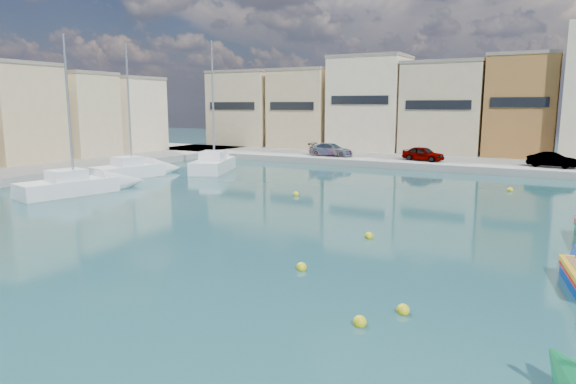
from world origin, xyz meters
The scene contains 8 objects.
ground centered at (0.00, 0.00, 0.00)m, with size 160.00×160.00×0.00m, color #123138.
north_quay centered at (0.00, 32.00, 0.30)m, with size 80.00×8.00×0.60m, color gray.
west_quay centered at (-32.00, 8.00, 0.30)m, with size 8.00×56.00×0.60m, color gray.
parked_cars centered at (-6.86, 30.50, 1.22)m, with size 23.41×2.39×1.27m.
yacht_north centered at (-21.09, 20.87, 0.46)m, with size 5.40×8.98×11.59m.
yacht_midnorth centered at (-23.72, 14.70, 0.43)m, with size 3.81×7.95×10.84m.
yacht_mid centered at (-21.27, 7.47, 0.42)m, with size 4.11×8.70×10.61m.
mooring_buoys centered at (1.26, 4.65, 0.08)m, with size 24.67×24.47×0.36m.
Camera 1 is at (5.57, -15.58, 5.61)m, focal length 32.00 mm.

